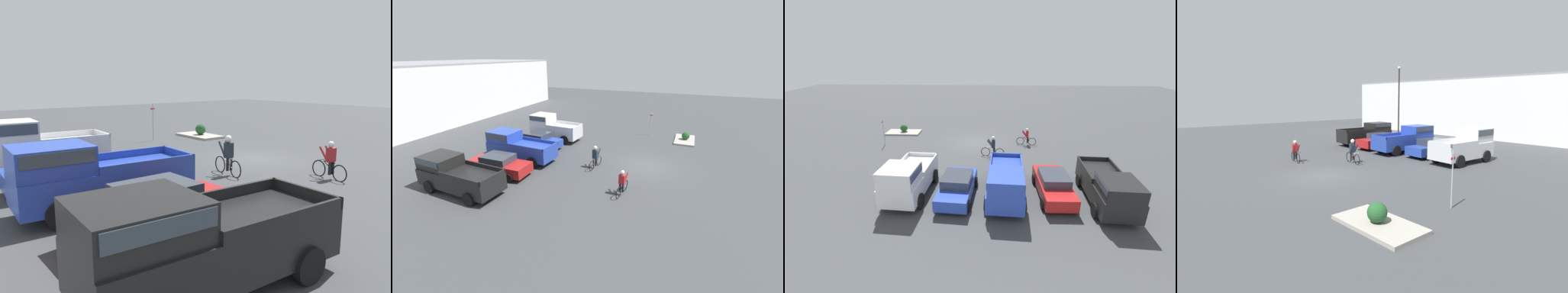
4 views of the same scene
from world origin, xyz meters
The scene contains 13 objects.
ground_plane centered at (0.00, 0.00, 0.00)m, with size 80.00×80.00×0.00m, color #383A3D.
warehouse_building centered at (0.00, 29.28, 3.46)m, with size 47.08×14.55×6.92m.
pickup_truck_0 centered at (-7.99, 10.11, 1.09)m, with size 2.45×5.45×2.10m.
sedan_0 centered at (-5.22, 9.23, 0.71)m, with size 1.95×4.47×1.41m.
pickup_truck_1 centered at (-2.39, 9.77, 1.14)m, with size 2.46×5.54×2.18m.
sedan_1 centered at (0.38, 9.61, 0.70)m, with size 2.20×4.34×1.41m.
pickup_truck_2 centered at (3.21, 9.75, 1.22)m, with size 2.48×4.96×2.37m.
cyclist_0 centered at (-1.71, 3.40, 0.87)m, with size 1.87×0.52×1.73m.
cyclist_1 centered at (-4.74, 0.58, 0.78)m, with size 1.75×0.51×1.58m.
fire_lane_sign centered at (8.06, 1.03, 1.46)m, with size 0.06×0.30×2.42m.
lamppost centered at (-8.95, 15.42, 4.61)m, with size 0.36×0.36×8.00m.
curb_island centered at (7.44, -2.42, 0.07)m, with size 3.35×1.79×0.15m, color gray.
shrub centered at (7.41, -2.48, 0.52)m, with size 0.73×0.73×0.73m.
Camera 4 is at (15.00, -9.29, 4.46)m, focal length 28.00 mm.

